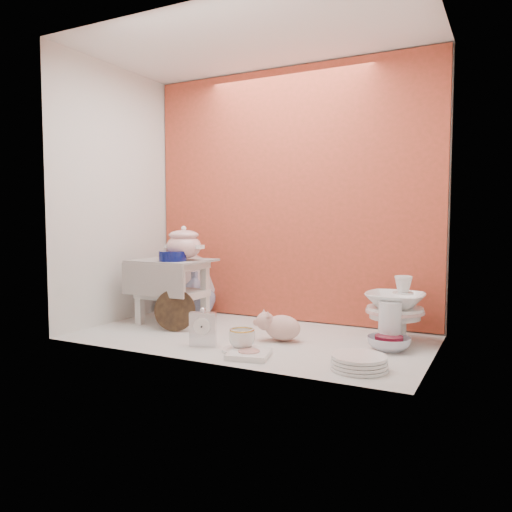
% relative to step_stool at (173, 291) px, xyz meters
% --- Properties ---
extents(ground, '(1.80, 1.80, 0.00)m').
position_rel_step_stool_xyz_m(ground, '(0.58, -0.12, -0.19)').
color(ground, silver).
rests_on(ground, ground).
extents(niche_shell, '(1.86, 1.03, 1.53)m').
position_rel_step_stool_xyz_m(niche_shell, '(0.58, 0.06, 0.74)').
color(niche_shell, '#CB4432').
rests_on(niche_shell, ground).
extents(step_stool, '(0.44, 0.37, 0.37)m').
position_rel_step_stool_xyz_m(step_stool, '(0.00, 0.00, 0.00)').
color(step_stool, silver).
rests_on(step_stool, ground).
extents(soup_tureen, '(0.26, 0.26, 0.20)m').
position_rel_step_stool_xyz_m(soup_tureen, '(0.09, -0.01, 0.29)').
color(soup_tureen, white).
rests_on(soup_tureen, step_stool).
extents(cobalt_bowl, '(0.17, 0.17, 0.06)m').
position_rel_step_stool_xyz_m(cobalt_bowl, '(0.07, -0.08, 0.21)').
color(cobalt_bowl, '#0A1150').
rests_on(cobalt_bowl, step_stool).
extents(floral_platter, '(0.39, 0.23, 0.39)m').
position_rel_step_stool_xyz_m(floral_platter, '(-0.11, 0.30, 0.01)').
color(floral_platter, white).
rests_on(floral_platter, ground).
extents(blue_white_vase, '(0.29, 0.29, 0.28)m').
position_rel_step_stool_xyz_m(blue_white_vase, '(-0.01, 0.24, -0.05)').
color(blue_white_vase, white).
rests_on(blue_white_vase, ground).
extents(lacquer_tray, '(0.23, 0.12, 0.23)m').
position_rel_step_stool_xyz_m(lacquer_tray, '(0.15, -0.18, -0.07)').
color(lacquer_tray, black).
rests_on(lacquer_tray, ground).
extents(mantel_clock, '(0.13, 0.09, 0.18)m').
position_rel_step_stool_xyz_m(mantel_clock, '(0.46, -0.39, -0.09)').
color(mantel_clock, silver).
rests_on(mantel_clock, ground).
extents(plush_pig, '(0.24, 0.16, 0.14)m').
position_rel_step_stool_xyz_m(plush_pig, '(0.76, -0.12, -0.12)').
color(plush_pig, '#CE9E91').
rests_on(plush_pig, ground).
extents(teacup_saucer, '(0.23, 0.23, 0.01)m').
position_rel_step_stool_xyz_m(teacup_saucer, '(0.68, -0.39, -0.18)').
color(teacup_saucer, white).
rests_on(teacup_saucer, ground).
extents(gold_rim_teacup, '(0.14, 0.14, 0.09)m').
position_rel_step_stool_xyz_m(gold_rim_teacup, '(0.68, -0.39, -0.13)').
color(gold_rim_teacup, white).
rests_on(gold_rim_teacup, teacup_saucer).
extents(lattice_dish, '(0.21, 0.21, 0.02)m').
position_rel_step_stool_xyz_m(lattice_dish, '(0.75, -0.45, -0.17)').
color(lattice_dish, white).
rests_on(lattice_dish, ground).
extents(dinner_plate_stack, '(0.24, 0.24, 0.06)m').
position_rel_step_stool_xyz_m(dinner_plate_stack, '(1.23, -0.41, -0.16)').
color(dinner_plate_stack, white).
rests_on(dinner_plate_stack, ground).
extents(crystal_bowl, '(0.22, 0.22, 0.06)m').
position_rel_step_stool_xyz_m(crystal_bowl, '(1.27, -0.06, -0.15)').
color(crystal_bowl, silver).
rests_on(crystal_bowl, ground).
extents(clear_glass_vase, '(0.12, 0.12, 0.22)m').
position_rel_step_stool_xyz_m(clear_glass_vase, '(1.26, 0.01, -0.08)').
color(clear_glass_vase, silver).
rests_on(clear_glass_vase, ground).
extents(porcelain_tower, '(0.38, 0.38, 0.33)m').
position_rel_step_stool_xyz_m(porcelain_tower, '(1.26, 0.13, -0.02)').
color(porcelain_tower, white).
rests_on(porcelain_tower, ground).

